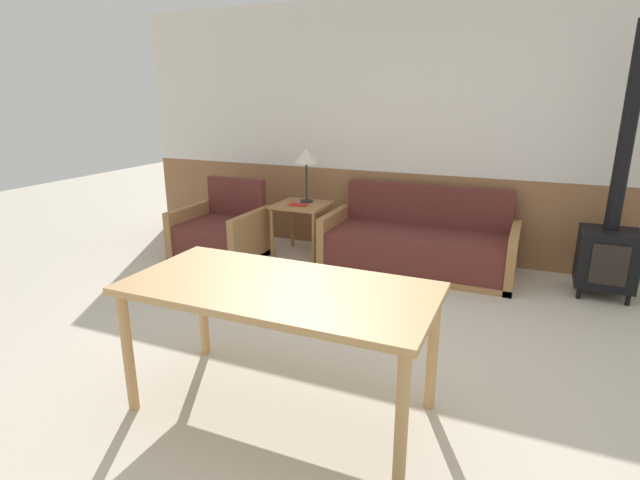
{
  "coord_description": "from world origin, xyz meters",
  "views": [
    {
      "loc": [
        0.99,
        -2.71,
        1.76
      ],
      "look_at": [
        -0.66,
        1.1,
        0.52
      ],
      "focal_mm": 28.0,
      "sensor_mm": 36.0,
      "label": 1
    }
  ],
  "objects_px": {
    "side_table": "(302,212)",
    "dining_table": "(279,299)",
    "wood_stove": "(611,233)",
    "table_lamp": "(306,157)",
    "couch": "(418,246)",
    "armchair": "(222,235)"
  },
  "relations": [
    {
      "from": "couch",
      "to": "side_table",
      "type": "height_order",
      "value": "couch"
    },
    {
      "from": "couch",
      "to": "table_lamp",
      "type": "distance_m",
      "value": 1.52
    },
    {
      "from": "side_table",
      "to": "dining_table",
      "type": "xyz_separation_m",
      "value": [
        1.1,
        -2.59,
        0.19
      ]
    },
    {
      "from": "side_table",
      "to": "dining_table",
      "type": "distance_m",
      "value": 2.82
    },
    {
      "from": "armchair",
      "to": "table_lamp",
      "type": "height_order",
      "value": "table_lamp"
    },
    {
      "from": "side_table",
      "to": "table_lamp",
      "type": "bearing_deg",
      "value": 84.09
    },
    {
      "from": "armchair",
      "to": "wood_stove",
      "type": "distance_m",
      "value": 3.78
    },
    {
      "from": "armchair",
      "to": "table_lamp",
      "type": "relative_size",
      "value": 1.46
    },
    {
      "from": "couch",
      "to": "table_lamp",
      "type": "height_order",
      "value": "table_lamp"
    },
    {
      "from": "couch",
      "to": "side_table",
      "type": "relative_size",
      "value": 3.21
    },
    {
      "from": "side_table",
      "to": "wood_stove",
      "type": "bearing_deg",
      "value": 0.76
    },
    {
      "from": "armchair",
      "to": "side_table",
      "type": "xyz_separation_m",
      "value": [
        0.78,
        0.41,
        0.24
      ]
    },
    {
      "from": "table_lamp",
      "to": "couch",
      "type": "bearing_deg",
      "value": -2.01
    },
    {
      "from": "armchair",
      "to": "wood_stove",
      "type": "height_order",
      "value": "wood_stove"
    },
    {
      "from": "side_table",
      "to": "couch",
      "type": "bearing_deg",
      "value": 2.37
    },
    {
      "from": "side_table",
      "to": "wood_stove",
      "type": "relative_size",
      "value": 0.26
    },
    {
      "from": "dining_table",
      "to": "wood_stove",
      "type": "height_order",
      "value": "wood_stove"
    },
    {
      "from": "couch",
      "to": "armchair",
      "type": "relative_size",
      "value": 2.19
    },
    {
      "from": "table_lamp",
      "to": "dining_table",
      "type": "bearing_deg",
      "value": -68.01
    },
    {
      "from": "armchair",
      "to": "dining_table",
      "type": "bearing_deg",
      "value": -63.82
    },
    {
      "from": "armchair",
      "to": "table_lamp",
      "type": "distance_m",
      "value": 1.25
    },
    {
      "from": "table_lamp",
      "to": "wood_stove",
      "type": "bearing_deg",
      "value": -1.13
    }
  ]
}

